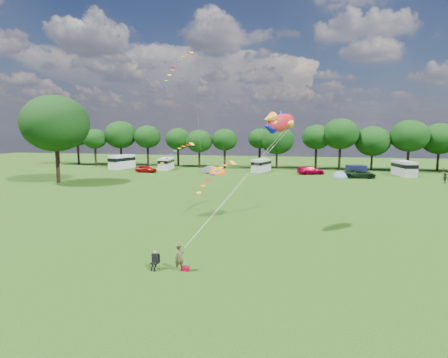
% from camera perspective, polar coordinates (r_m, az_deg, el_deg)
% --- Properties ---
extents(ground_plane, '(180.00, 180.00, 0.00)m').
position_cam_1_polar(ground_plane, '(25.13, -3.65, -11.51)').
color(ground_plane, black).
rests_on(ground_plane, ground).
extents(tree_line, '(102.98, 10.98, 10.27)m').
position_cam_1_polar(tree_line, '(77.94, 10.72, 6.15)').
color(tree_line, black).
rests_on(tree_line, ground).
extents(big_tree, '(10.00, 10.00, 13.28)m').
position_cam_1_polar(big_tree, '(62.47, -24.32, 7.71)').
color(big_tree, black).
rests_on(big_tree, ground).
extents(car_a, '(4.38, 2.24, 1.39)m').
position_cam_1_polar(car_a, '(72.40, -11.81, 1.53)').
color(car_a, '#910808').
rests_on(car_a, ground).
extents(car_b, '(4.10, 2.31, 1.36)m').
position_cam_1_polar(car_b, '(68.97, -1.77, 1.38)').
color(car_b, '#9B9FA3').
rests_on(car_b, ground).
extents(car_c, '(5.18, 3.41, 1.44)m').
position_cam_1_polar(car_c, '(69.75, 13.07, 1.29)').
color(car_c, '#9A0022').
rests_on(car_c, ground).
extents(car_d, '(5.35, 2.57, 1.44)m').
position_cam_1_polar(car_d, '(66.86, 20.00, 0.75)').
color(car_d, black).
rests_on(car_d, ground).
extents(campervan_a, '(3.91, 6.15, 2.79)m').
position_cam_1_polar(campervan_a, '(80.51, -15.29, 2.60)').
color(campervan_a, silver).
rests_on(campervan_a, ground).
extents(campervan_b, '(2.31, 4.95, 2.38)m').
position_cam_1_polar(campervan_b, '(76.88, -8.81, 2.39)').
color(campervan_b, white).
rests_on(campervan_b, ground).
extents(campervan_c, '(3.56, 5.41, 2.45)m').
position_cam_1_polar(campervan_c, '(72.36, 5.71, 2.15)').
color(campervan_c, silver).
rests_on(campervan_c, ground).
extents(campervan_d, '(3.38, 5.69, 2.61)m').
position_cam_1_polar(campervan_d, '(72.92, 25.76, 1.53)').
color(campervan_d, '#B3B3B5').
rests_on(campervan_d, ground).
extents(tent_orange, '(3.32, 3.64, 2.60)m').
position_cam_1_polar(tent_orange, '(67.89, -0.99, 0.72)').
color(tent_orange, orange).
rests_on(tent_orange, ground).
extents(tent_greyblue, '(2.88, 3.16, 2.14)m').
position_cam_1_polar(tent_greyblue, '(66.14, 17.26, 0.19)').
color(tent_greyblue, slate).
rests_on(tent_greyblue, ground).
extents(awning_navy, '(3.47, 3.10, 1.82)m').
position_cam_1_polar(awning_navy, '(70.22, 19.46, 1.24)').
color(awning_navy, black).
rests_on(awning_navy, ground).
extents(kite_flyer, '(0.67, 0.63, 1.54)m').
position_cam_1_polar(kite_flyer, '(22.44, -6.82, -11.86)').
color(kite_flyer, brown).
rests_on(kite_flyer, ground).
extents(camp_chair, '(0.48, 0.48, 1.15)m').
position_cam_1_polar(camp_chair, '(22.90, -10.46, -11.75)').
color(camp_chair, '#99999E').
rests_on(camp_chair, ground).
extents(kite_bag, '(0.40, 0.28, 0.28)m').
position_cam_1_polar(kite_bag, '(22.58, -5.85, -13.43)').
color(kite_bag, '#B30025').
rests_on(kite_bag, ground).
extents(fish_kite, '(3.14, 3.90, 2.15)m').
position_cam_1_polar(fish_kite, '(30.54, 8.30, 8.47)').
color(fish_kite, red).
rests_on(fish_kite, ground).
extents(streamer_kite_a, '(3.34, 5.58, 5.76)m').
position_cam_1_polar(streamer_kite_a, '(57.10, -6.70, 17.16)').
color(streamer_kite_a, '#CEA809').
rests_on(streamer_kite_a, ground).
extents(streamer_kite_b, '(4.19, 4.67, 3.79)m').
position_cam_1_polar(streamer_kite_b, '(46.71, -7.29, 3.91)').
color(streamer_kite_b, '#FAF42A').
rests_on(streamer_kite_b, ground).
extents(streamer_kite_c, '(3.15, 5.07, 2.84)m').
position_cam_1_polar(streamer_kite_c, '(37.60, -0.68, 1.17)').
color(streamer_kite_c, gold).
rests_on(streamer_kite_c, ground).
extents(walker_b, '(1.10, 0.67, 1.59)m').
position_cam_1_polar(walker_b, '(65.91, 30.61, 0.11)').
color(walker_b, black).
rests_on(walker_b, ground).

